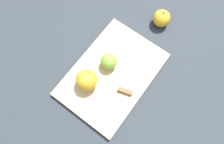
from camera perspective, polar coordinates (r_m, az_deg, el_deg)
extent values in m
plane|color=#282D33|center=(0.88, 0.00, -0.82)|extent=(4.00, 4.00, 0.00)
cube|color=tan|center=(0.87, 0.00, -0.62)|extent=(0.43, 0.31, 0.02)
sphere|color=olive|center=(0.84, -0.85, 2.74)|extent=(0.06, 0.06, 0.06)
cylinder|color=beige|center=(0.85, -1.04, 3.06)|extent=(0.06, 0.03, 0.06)
sphere|color=gold|center=(0.82, -6.63, -2.12)|extent=(0.08, 0.08, 0.08)
cylinder|color=beige|center=(0.81, -6.31, -2.50)|extent=(0.08, 0.02, 0.08)
cube|color=silver|center=(0.85, -0.87, -3.63)|extent=(0.04, 0.08, 0.00)
cube|color=brown|center=(0.84, 3.48, -4.99)|extent=(0.04, 0.06, 0.02)
sphere|color=gold|center=(0.97, 12.83, 13.53)|extent=(0.07, 0.07, 0.07)
cylinder|color=#4C3319|center=(0.94, 13.40, 14.91)|extent=(0.01, 0.01, 0.01)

